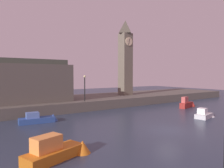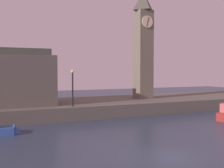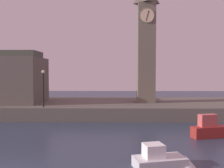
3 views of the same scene
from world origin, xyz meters
name	(u,v)px [view 3 (image 3 of 3)]	position (x,y,z in m)	size (l,w,h in m)	color
far_embankment	(69,107)	(0.00, 20.00, 0.75)	(70.00, 12.00, 1.50)	#5B544C
clock_tower	(146,41)	(9.90, 19.74, 9.23)	(2.38, 2.42, 14.99)	#6B6051
streetlamp	(43,84)	(-1.77, 14.92, 3.99)	(0.36, 0.36, 4.01)	black
boat_ferry_white	(165,160)	(8.85, 1.44, 0.42)	(3.71, 2.01, 1.34)	silver
boat_dinghy_red	(215,129)	(14.14, 8.11, 0.64)	(4.11, 1.79, 1.87)	maroon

